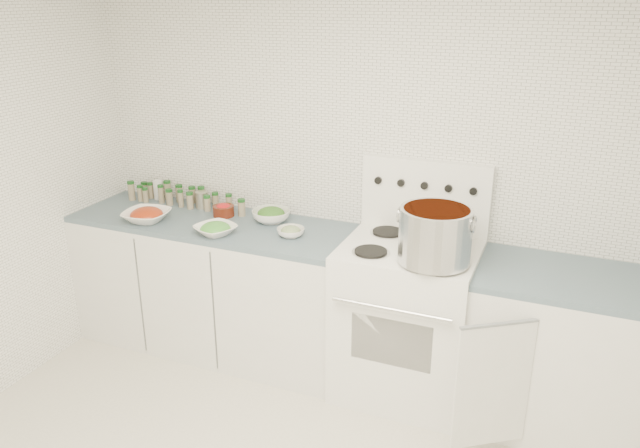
{
  "coord_description": "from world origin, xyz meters",
  "views": [
    {
      "loc": [
        1.25,
        -1.99,
        2.28
      ],
      "look_at": [
        -0.05,
        1.14,
        1.01
      ],
      "focal_mm": 35.0,
      "sensor_mm": 36.0,
      "label": 1
    }
  ],
  "objects_px": {
    "stock_pot": "(435,233)",
    "bowl_tomato": "(147,215)",
    "bowl_snowpea": "(215,229)",
    "stove": "(407,315)"
  },
  "relations": [
    {
      "from": "stock_pot",
      "to": "bowl_tomato",
      "type": "distance_m",
      "value": 1.85
    },
    {
      "from": "bowl_tomato",
      "to": "bowl_snowpea",
      "type": "bearing_deg",
      "value": -3.3
    },
    {
      "from": "stove",
      "to": "bowl_snowpea",
      "type": "distance_m",
      "value": 1.25
    },
    {
      "from": "bowl_tomato",
      "to": "bowl_snowpea",
      "type": "height_order",
      "value": "bowl_tomato"
    },
    {
      "from": "bowl_tomato",
      "to": "bowl_snowpea",
      "type": "xyz_separation_m",
      "value": [
        0.52,
        -0.03,
        -0.01
      ]
    },
    {
      "from": "stove",
      "to": "bowl_tomato",
      "type": "distance_m",
      "value": 1.75
    },
    {
      "from": "stock_pot",
      "to": "bowl_snowpea",
      "type": "bearing_deg",
      "value": -179.37
    },
    {
      "from": "stove",
      "to": "stock_pot",
      "type": "relative_size",
      "value": 3.4
    },
    {
      "from": "stove",
      "to": "stock_pot",
      "type": "height_order",
      "value": "stove"
    },
    {
      "from": "stock_pot",
      "to": "bowl_snowpea",
      "type": "height_order",
      "value": "stock_pot"
    }
  ]
}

